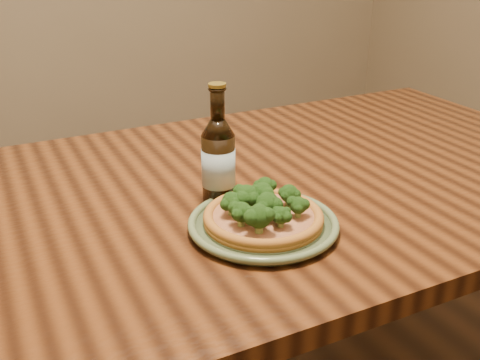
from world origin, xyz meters
name	(u,v)px	position (x,y,z in m)	size (l,w,h in m)	color
table	(261,219)	(0.00, 0.10, 0.66)	(1.60, 0.90, 0.75)	#4E2710
plate	(263,224)	(-0.10, -0.09, 0.76)	(0.26, 0.26, 0.02)	#586848
pizza	(263,214)	(-0.10, -0.09, 0.78)	(0.21, 0.21, 0.07)	#A06324
beer_bottle	(218,160)	(-0.12, 0.05, 0.84)	(0.06, 0.06, 0.23)	black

